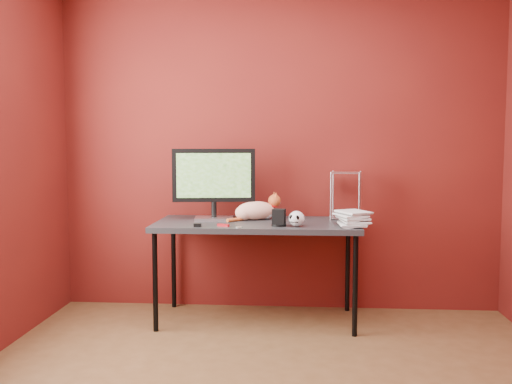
# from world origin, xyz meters

# --- Properties ---
(room) EXTENTS (3.52, 3.52, 2.61)m
(room) POSITION_xyz_m (0.00, 0.00, 1.45)
(room) COLOR #54361C
(room) RESTS_ON ground
(desk) EXTENTS (1.50, 0.70, 0.75)m
(desk) POSITION_xyz_m (-0.15, 1.37, 0.70)
(desk) COLOR black
(desk) RESTS_ON ground
(monitor) EXTENTS (0.63, 0.24, 0.54)m
(monitor) POSITION_xyz_m (-0.48, 1.45, 1.05)
(monitor) COLOR silver
(monitor) RESTS_ON desk
(cat) EXTENTS (0.40, 0.29, 0.21)m
(cat) POSITION_xyz_m (-0.17, 1.49, 0.82)
(cat) COLOR orange
(cat) RESTS_ON desk
(skull_mug) EXTENTS (0.11, 0.12, 0.11)m
(skull_mug) POSITION_xyz_m (0.14, 1.15, 0.81)
(skull_mug) COLOR silver
(skull_mug) RESTS_ON desk
(speaker) EXTENTS (0.11, 0.11, 0.12)m
(speaker) POSITION_xyz_m (0.02, 1.17, 0.81)
(speaker) COLOR black
(speaker) RESTS_ON desk
(book_stack) EXTENTS (0.27, 0.30, 1.21)m
(book_stack) POSITION_xyz_m (0.46, 1.20, 1.35)
(book_stack) COLOR beige
(book_stack) RESTS_ON desk
(wire_rack) EXTENTS (0.24, 0.20, 0.37)m
(wire_rack) POSITION_xyz_m (0.52, 1.58, 0.93)
(wire_rack) COLOR silver
(wire_rack) RESTS_ON desk
(pocket_knife) EXTENTS (0.09, 0.06, 0.02)m
(pocket_knife) POSITION_xyz_m (-0.37, 1.12, 0.76)
(pocket_knife) COLOR #AB0D14
(pocket_knife) RESTS_ON desk
(black_gadget) EXTENTS (0.05, 0.03, 0.02)m
(black_gadget) POSITION_xyz_m (-0.55, 1.08, 0.76)
(black_gadget) COLOR black
(black_gadget) RESTS_ON desk
(washer) EXTENTS (0.04, 0.04, 0.00)m
(washer) POSITION_xyz_m (-0.26, 1.08, 0.75)
(washer) COLOR silver
(washer) RESTS_ON desk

